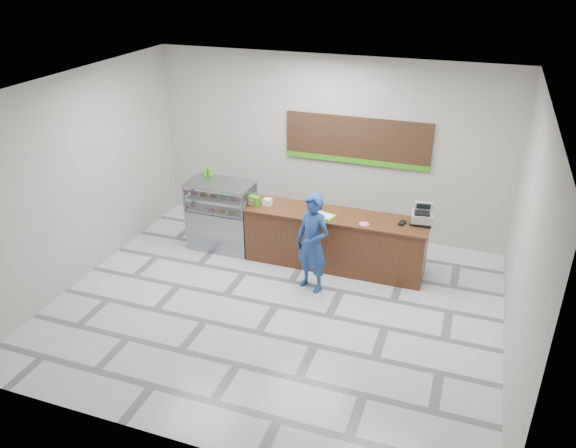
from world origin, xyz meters
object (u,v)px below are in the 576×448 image
(cash_register, at_px, (422,216))
(customer, at_px, (313,243))
(sales_counter, at_px, (335,240))
(display_case, at_px, (222,215))
(serving_tray, at_px, (324,216))

(cash_register, height_order, customer, customer)
(sales_counter, bearing_deg, cash_register, 6.45)
(cash_register, bearing_deg, sales_counter, 179.16)
(display_case, relative_size, cash_register, 3.18)
(display_case, distance_m, customer, 2.23)
(display_case, bearing_deg, customer, -22.24)
(cash_register, distance_m, customer, 1.93)
(cash_register, bearing_deg, display_case, 175.28)
(serving_tray, bearing_deg, cash_register, 25.04)
(serving_tray, height_order, customer, customer)
(display_case, xyz_separation_m, serving_tray, (2.04, -0.14, 0.36))
(sales_counter, height_order, display_case, display_case)
(cash_register, xyz_separation_m, customer, (-1.62, -1.01, -0.30))
(sales_counter, height_order, cash_register, cash_register)
(display_case, height_order, customer, customer)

